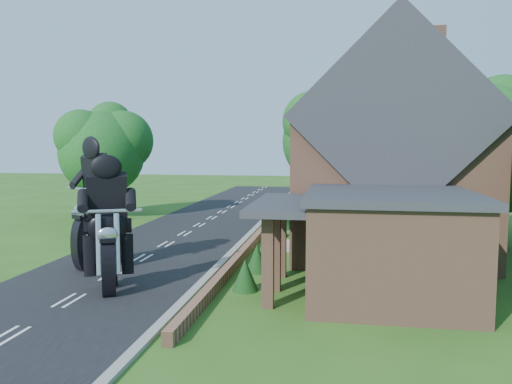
% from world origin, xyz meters
% --- Properties ---
extents(ground, '(120.00, 120.00, 0.00)m').
position_xyz_m(ground, '(0.00, 0.00, 0.00)').
color(ground, '#295417').
rests_on(ground, ground).
extents(road, '(7.00, 80.00, 0.02)m').
position_xyz_m(road, '(0.00, 0.00, 0.01)').
color(road, black).
rests_on(road, ground).
extents(kerb, '(0.30, 80.00, 0.12)m').
position_xyz_m(kerb, '(3.65, 0.00, 0.06)').
color(kerb, gray).
rests_on(kerb, ground).
extents(garden_wall, '(0.30, 22.00, 0.40)m').
position_xyz_m(garden_wall, '(4.30, 5.00, 0.20)').
color(garden_wall, '#97664D').
rests_on(garden_wall, ground).
extents(house, '(9.54, 8.64, 10.24)m').
position_xyz_m(house, '(10.49, 6.00, 4.34)').
color(house, '#97664D').
rests_on(house, ground).
extents(annex, '(7.05, 5.94, 3.44)m').
position_xyz_m(annex, '(9.87, -0.80, 1.77)').
color(annex, '#97664D').
rests_on(annex, ground).
extents(tree_behind_house, '(7.81, 7.20, 10.08)m').
position_xyz_m(tree_behind_house, '(14.18, 16.14, 6.23)').
color(tree_behind_house, black).
rests_on(tree_behind_house, ground).
extents(tree_behind_left, '(6.94, 6.40, 9.16)m').
position_xyz_m(tree_behind_left, '(8.16, 17.13, 5.73)').
color(tree_behind_left, black).
rests_on(tree_behind_left, ground).
extents(tree_far_road, '(6.08, 5.60, 7.84)m').
position_xyz_m(tree_far_road, '(-6.86, 14.11, 4.84)').
color(tree_far_road, black).
rests_on(tree_far_road, ground).
extents(shrub_a, '(0.90, 0.90, 1.10)m').
position_xyz_m(shrub_a, '(5.30, -1.00, 0.55)').
color(shrub_a, '#103312').
rests_on(shrub_a, ground).
extents(shrub_b, '(0.90, 0.90, 1.10)m').
position_xyz_m(shrub_b, '(5.30, 1.50, 0.55)').
color(shrub_b, '#103312').
rests_on(shrub_b, ground).
extents(shrub_c, '(0.90, 0.90, 1.10)m').
position_xyz_m(shrub_c, '(5.30, 4.00, 0.55)').
color(shrub_c, '#103312').
rests_on(shrub_c, ground).
extents(shrub_d, '(0.90, 0.90, 1.10)m').
position_xyz_m(shrub_d, '(5.30, 9.00, 0.55)').
color(shrub_d, '#103312').
rests_on(shrub_d, ground).
extents(shrub_e, '(0.90, 0.90, 1.10)m').
position_xyz_m(shrub_e, '(5.30, 11.50, 0.55)').
color(shrub_e, '#103312').
rests_on(shrub_e, ground).
extents(shrub_f, '(0.90, 0.90, 1.10)m').
position_xyz_m(shrub_f, '(5.30, 14.00, 0.55)').
color(shrub_f, '#103312').
rests_on(shrub_f, ground).
extents(motorcycle_lead, '(0.95, 1.50, 1.38)m').
position_xyz_m(motorcycle_lead, '(0.83, -1.89, 0.69)').
color(motorcycle_lead, black).
rests_on(motorcycle_lead, ground).
extents(motorcycle_follow, '(1.20, 1.68, 1.57)m').
position_xyz_m(motorcycle_follow, '(-1.10, 1.13, 0.79)').
color(motorcycle_follow, black).
rests_on(motorcycle_follow, ground).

